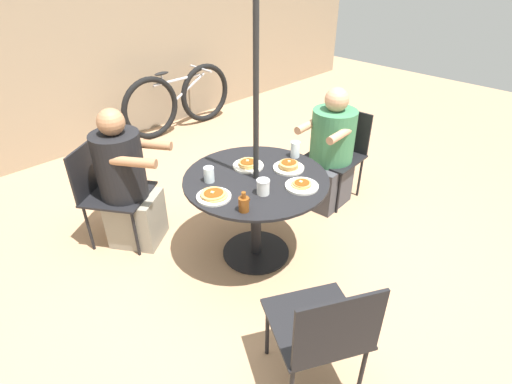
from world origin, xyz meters
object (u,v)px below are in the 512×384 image
object	(u,v)px
pancake_plate_d	(214,196)
bicycle	(179,100)
drinking_glass_a	(295,149)
drinking_glass_b	(209,175)
patio_table	(256,196)
patio_chair_east	(107,187)
diner_north	(329,155)
pancake_plate_b	(289,166)
coffee_cup	(263,187)
patio_chair_north	(339,149)
diner_east	(127,186)
pancake_plate_c	(302,185)
syrup_bottle	(244,204)
pancake_plate_a	(248,165)
patio_chair_south	(323,329)

from	to	relation	value
pancake_plate_d	bicycle	xyz separation A→B (m)	(1.50, 2.53, -0.32)
drinking_glass_a	drinking_glass_b	size ratio (longest dim) A/B	1.14
patio_table	patio_chair_east	bearing A→B (deg)	124.41
diner_north	pancake_plate_b	bearing A→B (deg)	97.39
patio_table	coffee_cup	distance (m)	0.30
pancake_plate_d	drinking_glass_b	world-z (taller)	drinking_glass_b
patio_chair_north	pancake_plate_d	distance (m)	1.61
diner_east	patio_chair_north	bearing A→B (deg)	122.51
patio_chair_north	pancake_plate_c	size ratio (longest dim) A/B	3.61
pancake_plate_c	syrup_bottle	bearing A→B (deg)	171.23
patio_table	drinking_glass_a	bearing A→B (deg)	2.25
patio_table	drinking_glass_a	xyz separation A→B (m)	(0.46, 0.02, 0.22)
patio_chair_north	bicycle	world-z (taller)	patio_chair_north
pancake_plate_b	drinking_glass_b	distance (m)	0.61
pancake_plate_a	pancake_plate_c	xyz separation A→B (m)	(0.06, -0.48, -0.00)
patio_chair_north	patio_table	bearing A→B (deg)	90.00
drinking_glass_b	patio_chair_east	bearing A→B (deg)	117.31
diner_east	patio_chair_south	distance (m)	1.92
drinking_glass_a	bicycle	world-z (taller)	drinking_glass_a
pancake_plate_d	bicycle	size ratio (longest dim) A/B	0.14
diner_east	pancake_plate_d	world-z (taller)	diner_east
diner_north	diner_east	xyz separation A→B (m)	(-1.62, 0.78, 0.03)
patio_chair_east	bicycle	world-z (taller)	patio_chair_east
patio_chair_north	drinking_glass_a	size ratio (longest dim) A/B	6.69
patio_table	bicycle	world-z (taller)	bicycle
pancake_plate_d	drinking_glass_a	size ratio (longest dim) A/B	1.85
drinking_glass_a	drinking_glass_b	bearing A→B (deg)	166.04
pancake_plate_a	coffee_cup	bearing A→B (deg)	-119.61
drinking_glass_b	coffee_cup	bearing A→B (deg)	-68.53
pancake_plate_b	drinking_glass_a	bearing A→B (deg)	27.42
diner_east	drinking_glass_a	distance (m)	1.36
diner_north	coffee_cup	world-z (taller)	diner_north
diner_east	patio_chair_south	bearing A→B (deg)	55.63
coffee_cup	patio_chair_south	bearing A→B (deg)	-117.95
diner_east	coffee_cup	world-z (taller)	diner_east
diner_east	drinking_glass_b	distance (m)	0.76
patio_chair_north	pancake_plate_b	size ratio (longest dim) A/B	3.61
patio_chair_east	drinking_glass_a	bearing A→B (deg)	104.87
pancake_plate_a	diner_north	bearing A→B (deg)	-4.90
patio_table	bicycle	distance (m)	2.77
diner_east	coffee_cup	bearing A→B (deg)	79.69
patio_table	syrup_bottle	xyz separation A→B (m)	(-0.35, -0.24, 0.21)
patio_chair_south	pancake_plate_d	world-z (taller)	patio_chair_south
pancake_plate_b	pancake_plate_c	bearing A→B (deg)	-119.44
patio_chair_south	syrup_bottle	distance (m)	0.89
patio_chair_north	patio_chair_east	xyz separation A→B (m)	(-1.89, 0.91, 0.00)
patio_chair_east	pancake_plate_d	xyz separation A→B (m)	(0.30, -0.99, 0.23)
diner_north	diner_east	distance (m)	1.79
diner_east	pancake_plate_c	xyz separation A→B (m)	(0.72, -1.17, 0.20)
pancake_plate_c	patio_chair_east	bearing A→B (deg)	121.80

